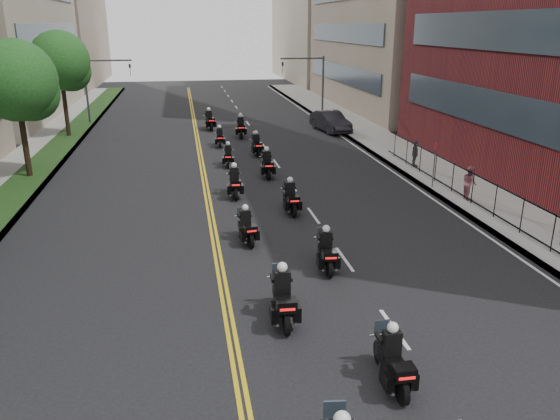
# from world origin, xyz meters

# --- Properties ---
(sidewalk_right) EXTENTS (4.00, 90.00, 0.15)m
(sidewalk_right) POSITION_xyz_m (12.00, 25.00, 0.07)
(sidewalk_right) COLOR gray
(sidewalk_right) RESTS_ON ground
(sidewalk_left) EXTENTS (4.00, 90.00, 0.15)m
(sidewalk_left) POSITION_xyz_m (-12.00, 25.00, 0.07)
(sidewalk_left) COLOR gray
(sidewalk_left) RESTS_ON ground
(grass_strip) EXTENTS (2.00, 90.00, 0.04)m
(grass_strip) POSITION_xyz_m (-11.20, 25.00, 0.17)
(grass_strip) COLOR #143613
(grass_strip) RESTS_ON sidewalk_left
(iron_fence) EXTENTS (0.05, 28.00, 1.50)m
(iron_fence) POSITION_xyz_m (11.00, 12.00, 0.90)
(iron_fence) COLOR black
(iron_fence) RESTS_ON sidewalk_right
(traffic_signal_right) EXTENTS (4.09, 0.20, 5.60)m
(traffic_signal_right) POSITION_xyz_m (9.54, 42.00, 3.70)
(traffic_signal_right) COLOR #3F3F44
(traffic_signal_right) RESTS_ON ground
(traffic_signal_left) EXTENTS (4.09, 0.20, 5.60)m
(traffic_signal_left) POSITION_xyz_m (-9.54, 42.00, 3.70)
(traffic_signal_left) COLOR #3F3F44
(traffic_signal_left) RESTS_ON ground
(motorcycle_1) EXTENTS (0.51, 2.22, 1.64)m
(motorcycle_1) POSITION_xyz_m (2.17, 2.59, 0.65)
(motorcycle_1) COLOR black
(motorcycle_1) RESTS_ON ground
(motorcycle_2) EXTENTS (0.60, 2.45, 1.81)m
(motorcycle_2) POSITION_xyz_m (0.13, 6.05, 0.71)
(motorcycle_2) COLOR black
(motorcycle_2) RESTS_ON ground
(motorcycle_3) EXTENTS (0.58, 2.20, 1.62)m
(motorcycle_3) POSITION_xyz_m (2.30, 9.32, 0.64)
(motorcycle_3) COLOR black
(motorcycle_3) RESTS_ON ground
(motorcycle_4) EXTENTS (0.63, 2.10, 1.55)m
(motorcycle_4) POSITION_xyz_m (-0.20, 12.37, 0.61)
(motorcycle_4) COLOR black
(motorcycle_4) RESTS_ON ground
(motorcycle_5) EXTENTS (0.52, 2.27, 1.67)m
(motorcycle_5) POSITION_xyz_m (2.26, 15.65, 0.66)
(motorcycle_5) COLOR black
(motorcycle_5) RESTS_ON ground
(motorcycle_6) EXTENTS (0.55, 2.35, 1.74)m
(motorcycle_6) POSITION_xyz_m (-0.06, 18.61, 0.69)
(motorcycle_6) COLOR black
(motorcycle_6) RESTS_ON ground
(motorcycle_7) EXTENTS (0.55, 2.36, 1.74)m
(motorcycle_7) POSITION_xyz_m (2.15, 22.05, 0.69)
(motorcycle_7) COLOR black
(motorcycle_7) RESTS_ON ground
(motorcycle_8) EXTENTS (0.57, 2.05, 1.52)m
(motorcycle_8) POSITION_xyz_m (0.17, 24.95, 0.60)
(motorcycle_8) COLOR black
(motorcycle_8) RESTS_ON ground
(motorcycle_9) EXTENTS (0.53, 2.22, 1.64)m
(motorcycle_9) POSITION_xyz_m (2.29, 27.58, 0.65)
(motorcycle_9) COLOR black
(motorcycle_9) RESTS_ON ground
(motorcycle_10) EXTENTS (0.49, 2.09, 1.54)m
(motorcycle_10) POSITION_xyz_m (0.07, 30.77, 0.61)
(motorcycle_10) COLOR black
(motorcycle_10) RESTS_ON ground
(motorcycle_11) EXTENTS (0.63, 2.47, 1.82)m
(motorcycle_11) POSITION_xyz_m (1.92, 33.90, 0.72)
(motorcycle_11) COLOR black
(motorcycle_11) RESTS_ON ground
(motorcycle_12) EXTENTS (0.73, 2.48, 1.83)m
(motorcycle_12) POSITION_xyz_m (-0.30, 37.49, 0.72)
(motorcycle_12) COLOR black
(motorcycle_12) RESTS_ON ground
(parked_sedan) EXTENTS (2.50, 5.17, 1.63)m
(parked_sedan) POSITION_xyz_m (9.40, 35.00, 0.82)
(parked_sedan) COLOR black
(parked_sedan) RESTS_ON ground
(pedestrian_b) EXTENTS (0.70, 0.86, 1.65)m
(pedestrian_b) POSITION_xyz_m (11.20, 15.68, 0.97)
(pedestrian_b) COLOR #9C5560
(pedestrian_b) RESTS_ON sidewalk_right
(pedestrian_c) EXTENTS (0.49, 0.97, 1.59)m
(pedestrian_c) POSITION_xyz_m (11.20, 22.22, 0.95)
(pedestrian_c) COLOR #3F3F46
(pedestrian_c) RESTS_ON sidewalk_right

